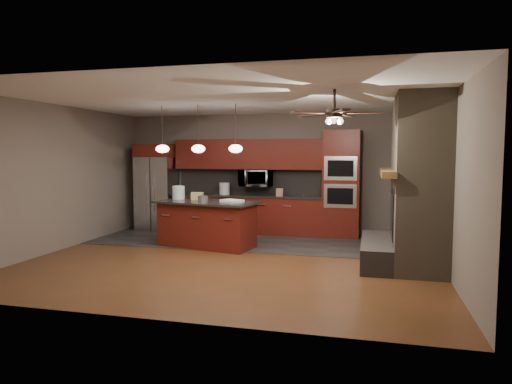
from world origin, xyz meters
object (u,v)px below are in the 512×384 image
(microwave, at_px, (256,178))
(white_bucket, at_px, (179,193))
(oven_tower, at_px, (341,184))
(paint_tray, at_px, (232,201))
(paint_can, at_px, (203,199))
(counter_box, at_px, (280,192))
(cardboard_box, at_px, (197,196))
(refrigerator, at_px, (157,187))
(counter_bucket, at_px, (224,189))
(kitchen_island, at_px, (207,224))

(microwave, bearing_deg, white_bucket, -128.92)
(oven_tower, xyz_separation_m, paint_tray, (-2.01, -1.70, -0.25))
(paint_can, height_order, counter_box, counter_box)
(paint_can, bearing_deg, cardboard_box, 122.61)
(oven_tower, bearing_deg, paint_tray, -139.82)
(refrigerator, height_order, white_bucket, refrigerator)
(microwave, distance_m, cardboard_box, 1.81)
(oven_tower, bearing_deg, counter_bucket, 179.84)
(paint_tray, relative_size, cardboard_box, 1.72)
(oven_tower, xyz_separation_m, white_bucket, (-3.24, -1.51, -0.13))
(refrigerator, distance_m, paint_can, 2.69)
(cardboard_box, bearing_deg, paint_can, -67.99)
(kitchen_island, height_order, cardboard_box, cardboard_box)
(oven_tower, bearing_deg, counter_box, -178.23)
(paint_tray, xyz_separation_m, cardboard_box, (-0.80, 0.19, 0.06))
(kitchen_island, distance_m, white_bucket, 0.95)
(white_bucket, bearing_deg, kitchen_island, -18.51)
(refrigerator, xyz_separation_m, kitchen_island, (1.91, -1.67, -0.58))
(kitchen_island, distance_m, cardboard_box, 0.65)
(oven_tower, xyz_separation_m, counter_box, (-1.38, -0.04, -0.20))
(microwave, bearing_deg, counter_bucket, -176.21)
(oven_tower, distance_m, paint_tray, 2.65)
(counter_box, bearing_deg, cardboard_box, -136.43)
(microwave, distance_m, counter_bucket, 0.80)
(counter_bucket, bearing_deg, white_bucket, -108.59)
(paint_tray, xyz_separation_m, counter_bucket, (-0.71, 1.71, 0.10))
(paint_can, relative_size, cardboard_box, 0.82)
(paint_can, xyz_separation_m, paint_tray, (0.51, 0.27, -0.05))
(refrigerator, bearing_deg, cardboard_box, -41.61)
(cardboard_box, bearing_deg, microwave, 51.14)
(white_bucket, bearing_deg, paint_tray, -9.06)
(white_bucket, xyz_separation_m, counter_bucket, (0.51, 1.51, -0.02))
(oven_tower, height_order, refrigerator, oven_tower)
(white_bucket, xyz_separation_m, counter_box, (1.86, 1.46, -0.07))
(microwave, bearing_deg, paint_tray, -91.30)
(microwave, height_order, refrigerator, refrigerator)
(refrigerator, bearing_deg, microwave, 3.05)
(microwave, height_order, white_bucket, microwave)
(microwave, xyz_separation_m, refrigerator, (-2.46, -0.13, -0.26))
(counter_bucket, bearing_deg, cardboard_box, -93.37)
(microwave, distance_m, kitchen_island, 2.06)
(counter_bucket, bearing_deg, microwave, 3.79)
(refrigerator, bearing_deg, white_bucket, -50.07)
(counter_bucket, bearing_deg, refrigerator, -177.28)
(cardboard_box, distance_m, counter_box, 2.05)
(paint_can, xyz_separation_m, cardboard_box, (-0.29, 0.46, 0.01))
(microwave, distance_m, refrigerator, 2.48)
(microwave, bearing_deg, cardboard_box, -118.26)
(refrigerator, relative_size, paint_can, 10.59)
(cardboard_box, relative_size, counter_bucket, 0.86)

